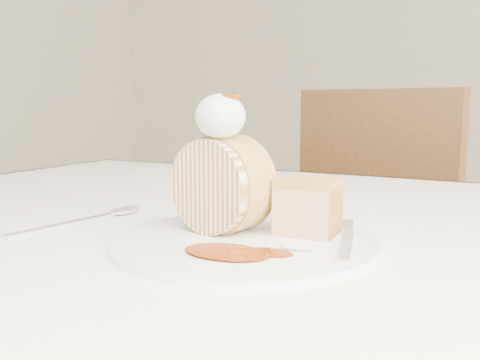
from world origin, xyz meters
The scene contains 10 objects.
table centered at (0.00, 0.20, 0.66)m, with size 1.40×0.90×0.75m.
chair_far centered at (-0.05, 1.05, 0.53)m, with size 0.54×0.54×0.93m.
plate centered at (0.00, 0.07, 0.75)m, with size 0.27×0.27×0.01m, color white.
roulade_slice centered at (-0.04, 0.08, 0.81)m, with size 0.10×0.10×0.06m, color beige.
cake_chunk centered at (0.05, 0.12, 0.78)m, with size 0.06×0.06×0.05m, color tan.
whipped_cream centered at (-0.03, 0.07, 0.88)m, with size 0.05×0.05×0.05m, color white.
caramel_drizzle centered at (-0.02, 0.07, 0.91)m, with size 0.03×0.02×0.01m, color #6D2204.
caramel_pool centered at (0.01, 0.01, 0.76)m, with size 0.09×0.06×0.00m, color #6D2204, non-canonical shape.
fork centered at (0.10, 0.08, 0.76)m, with size 0.02×0.16×0.00m, color silver.
spoon centered at (-0.23, 0.04, 0.75)m, with size 0.03×0.18×0.00m, color silver.
Camera 1 is at (0.24, -0.41, 0.90)m, focal length 40.00 mm.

